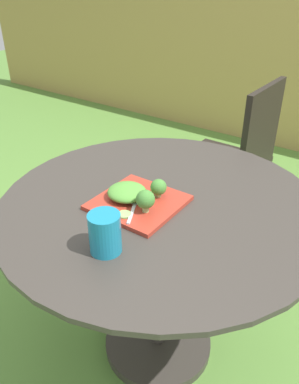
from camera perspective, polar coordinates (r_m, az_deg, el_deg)
The scene contains 10 objects.
ground_plane at distance 1.76m, azimuth 1.25°, elevation -21.68°, with size 12.00×12.00×0.00m, color #568438.
patio_table at distance 1.39m, azimuth 1.49°, elevation -8.73°, with size 1.06×1.06×0.72m.
patio_chair at distance 2.13m, azimuth 12.89°, elevation 5.88°, with size 0.45×0.45×0.90m.
salad_plate at distance 1.24m, azimuth -1.65°, elevation -1.57°, with size 0.26×0.26×0.01m, color #AD3323.
drinking_glass at distance 1.03m, azimuth -6.60°, elevation -6.35°, with size 0.09×0.09×0.12m.
fork at distance 1.20m, azimuth -2.31°, elevation -2.21°, with size 0.08×0.15×0.00m.
lettuce_mound at distance 1.24m, azimuth -3.37°, elevation -0.00°, with size 0.13×0.13×0.04m, color #519338.
broccoli_floret_0 at distance 1.16m, azimuth -0.60°, elevation -1.14°, with size 0.06×0.06×0.07m.
broccoli_floret_1 at distance 1.24m, azimuth 1.29°, elevation 0.66°, with size 0.05×0.05×0.06m.
cucumber_slice_0 at distance 1.17m, azimuth -3.76°, elevation -3.34°, with size 0.04×0.04×0.01m, color #8EB766.
Camera 1 is at (0.59, -0.89, 1.39)m, focal length 35.93 mm.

